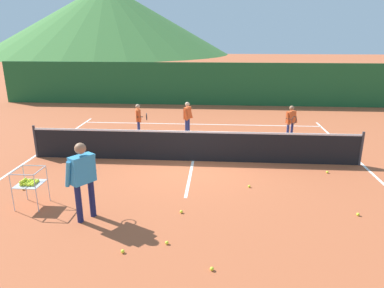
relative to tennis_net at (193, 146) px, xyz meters
The scene contains 22 objects.
ground_plane 0.50m from the tennis_net, ahead, with size 120.00×120.00×0.00m, color #B25633.
line_baseline_far 4.68m from the tennis_net, 90.00° to the left, with size 10.37×0.08×0.01m, color white.
line_sideline_west 5.21m from the tennis_net, behind, with size 0.08×10.72×0.01m, color white.
line_sideline_east 5.21m from the tennis_net, ahead, with size 0.08×10.72×0.01m, color white.
line_service_center 0.50m from the tennis_net, ahead, with size 0.08×5.23×0.01m, color white.
tennis_net is the anchor object (origin of this frame).
instructor 4.30m from the tennis_net, 118.51° to the right, with size 0.59×0.84×1.72m.
student_0 3.43m from the tennis_net, 131.51° to the left, with size 0.54×0.54×1.27m.
student_1 3.03m from the tennis_net, 98.19° to the left, with size 0.35×0.53×1.30m.
student_2 4.35m from the tennis_net, 37.08° to the left, with size 0.49×0.67×1.29m.
ball_cart 4.80m from the tennis_net, 137.12° to the right, with size 0.58×0.58×0.90m.
tennis_ball_0 5.04m from the tennis_net, 100.79° to the right, with size 0.07×0.07×0.07m, color yellow.
tennis_ball_1 2.51m from the tennis_net, 49.67° to the right, with size 0.07×0.07×0.07m, color yellow.
tennis_ball_3 4.01m from the tennis_net, 10.62° to the right, with size 0.07×0.07×0.07m, color yellow.
tennis_ball_4 4.62m from the tennis_net, 92.17° to the right, with size 0.07×0.07×0.07m, color yellow.
tennis_ball_5 5.04m from the tennis_net, 39.65° to the right, with size 0.07×0.07×0.07m, color yellow.
tennis_ball_6 4.88m from the tennis_net, 149.57° to the right, with size 0.07×0.07×0.07m, color yellow.
tennis_ball_7 4.95m from the tennis_net, 151.99° to the right, with size 0.07×0.07×0.07m, color yellow.
tennis_ball_8 3.40m from the tennis_net, 90.43° to the right, with size 0.07×0.07×0.07m, color yellow.
tennis_ball_9 5.37m from the tennis_net, 82.55° to the right, with size 0.07×0.07×0.07m, color yellow.
windscreen_fence 9.07m from the tennis_net, 90.00° to the left, with size 22.82×0.08×2.33m, color #1E5B2D.
hill_0 62.14m from the tennis_net, 109.12° to the left, with size 45.52×45.52×12.58m, color #427A38.
Camera 1 is at (0.73, -10.33, 3.83)m, focal length 32.85 mm.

